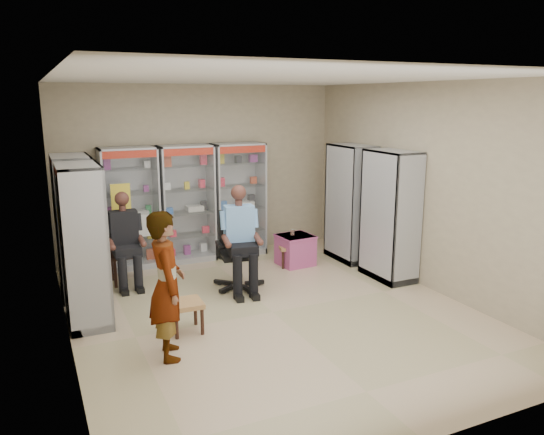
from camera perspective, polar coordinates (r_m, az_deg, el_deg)
name	(u,v)px	position (r m, az deg, el deg)	size (l,w,h in m)	color
floor	(272,312)	(7.12, 0.05, -10.13)	(6.00, 6.00, 0.00)	tan
room_shell	(272,164)	(6.61, 0.05, 5.80)	(5.02, 6.02, 3.01)	tan
cabinet_back_left	(130,208)	(8.98, -14.99, 0.94)	(0.90, 0.50, 2.00)	#B4B7BC
cabinet_back_mid	(187,204)	(9.18, -9.15, 1.47)	(0.90, 0.50, 2.00)	#AAACB1
cabinet_back_right	(238,199)	(9.48, -3.62, 1.96)	(0.90, 0.50, 2.00)	#B5B6BC
cabinet_right_far	(351,203)	(9.23, 8.45, 1.55)	(0.50, 0.90, 2.00)	#B5B7BC
cabinet_right_near	(390,216)	(8.35, 12.58, 0.20)	(0.50, 0.90, 2.00)	#9FA3A6
cabinet_left_far	(76,226)	(7.97, -20.38, -0.89)	(0.50, 0.90, 2.00)	silver
cabinet_left_near	(84,246)	(6.90, -19.59, -2.86)	(0.50, 0.90, 2.00)	#ABAFB3
wooden_chair	(125,253)	(8.36, -15.58, -3.69)	(0.42, 0.42, 0.94)	#331B13
seated_customer	(124,241)	(8.26, -15.60, -2.45)	(0.44, 0.60, 1.34)	black
office_chair	(238,250)	(7.84, -3.70, -3.54)	(0.63, 0.63, 1.15)	black
seated_shopkeeper	(239,241)	(7.75, -3.58, -2.53)	(0.48, 0.67, 1.46)	#73B5E5
pink_trunk	(295,250)	(8.98, 2.52, -3.51)	(0.53, 0.51, 0.51)	#C04C99
tea_glass	(292,232)	(8.92, 2.21, -1.60)	(0.07, 0.07, 0.09)	#4F2406
woven_stool_a	(289,256)	(8.94, 1.89, -4.12)	(0.35, 0.35, 0.35)	#A68446
woven_stool_b	(186,317)	(6.58, -9.21, -10.47)	(0.39, 0.39, 0.39)	#B17A4A
standing_man	(167,285)	(5.81, -11.25, -7.17)	(0.59, 0.39, 1.63)	gray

